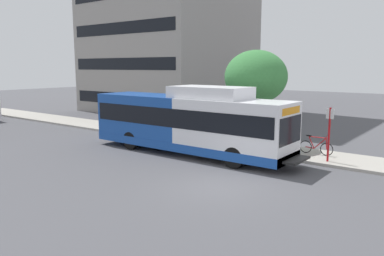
{
  "coord_description": "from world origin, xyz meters",
  "views": [
    {
      "loc": [
        -12.07,
        -7.83,
        4.64
      ],
      "look_at": [
        2.91,
        3.59,
        1.6
      ],
      "focal_mm": 35.67,
      "sensor_mm": 36.0,
      "label": 1
    }
  ],
  "objects_px": {
    "transit_bus": "(189,122)",
    "bus_stop_sign_pole": "(329,130)",
    "street_tree_near_stop": "(256,77)",
    "bicycle_parked": "(316,146)"
  },
  "relations": [
    {
      "from": "bicycle_parked",
      "to": "transit_bus",
      "type": "bearing_deg",
      "value": 120.51
    },
    {
      "from": "transit_bus",
      "to": "street_tree_near_stop",
      "type": "bearing_deg",
      "value": -26.72
    },
    {
      "from": "transit_bus",
      "to": "street_tree_near_stop",
      "type": "relative_size",
      "value": 2.25
    },
    {
      "from": "transit_bus",
      "to": "bus_stop_sign_pole",
      "type": "bearing_deg",
      "value": -71.49
    },
    {
      "from": "transit_bus",
      "to": "bicycle_parked",
      "type": "height_order",
      "value": "transit_bus"
    },
    {
      "from": "transit_bus",
      "to": "bus_stop_sign_pole",
      "type": "distance_m",
      "value": 7.08
    },
    {
      "from": "transit_bus",
      "to": "bus_stop_sign_pole",
      "type": "xyz_separation_m",
      "value": [
        2.25,
        -6.71,
        -0.05
      ]
    },
    {
      "from": "bus_stop_sign_pole",
      "to": "street_tree_near_stop",
      "type": "relative_size",
      "value": 0.48
    },
    {
      "from": "bus_stop_sign_pole",
      "to": "street_tree_near_stop",
      "type": "height_order",
      "value": "street_tree_near_stop"
    },
    {
      "from": "bicycle_parked",
      "to": "street_tree_near_stop",
      "type": "bearing_deg",
      "value": 83.58
    }
  ]
}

